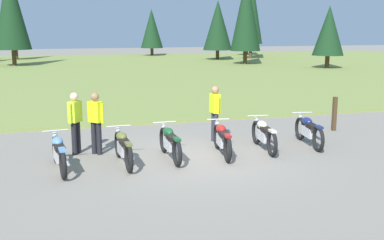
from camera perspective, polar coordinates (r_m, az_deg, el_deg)
The scene contains 13 objects.
ground_plane at distance 12.27m, azimuth 0.80°, elevation -4.65°, with size 140.00×140.00×0.00m, color gray.
grass_moorland at distance 38.18m, azimuth -11.18°, elevation 5.97°, with size 80.00×44.00×0.10m, color olive.
forest_treeline at distance 47.19m, azimuth -8.60°, elevation 12.28°, with size 35.48×24.68×8.77m.
motorcycle_sky_blue at distance 11.52m, azimuth -15.91°, elevation -3.88°, with size 0.62×2.10×0.88m.
motorcycle_olive at distance 11.72m, azimuth -8.38°, elevation -3.31°, with size 0.62×2.10×0.88m.
motorcycle_british_green at distance 12.09m, azimuth -2.71°, elevation -2.75°, with size 0.62×2.10×0.88m.
motorcycle_red at distance 12.48m, azimuth 3.69°, elevation -2.33°, with size 0.62×2.09×0.88m.
motorcycle_cream at distance 13.13m, azimuth 8.74°, elevation -1.75°, with size 0.62×2.10×0.88m.
motorcycle_navy at distance 13.90m, azimuth 14.04°, elevation -1.25°, with size 0.62×2.09×0.88m.
rider_checking_bike at distance 12.84m, azimuth -14.04°, elevation 0.08°, with size 0.39×0.46×1.67m.
rider_in_hivis_vest at distance 13.85m, azimuth 2.81°, elevation 1.18°, with size 0.25×0.55×1.67m.
rider_with_back_turned at distance 12.69m, azimuth -11.64°, elevation 0.05°, with size 0.41×0.43×1.67m.
trail_marker_post at distance 16.12m, azimuth 16.96°, elevation 0.73°, with size 0.12×0.12×1.12m, color #47331E.
Camera 1 is at (-3.51, -11.28, 3.33)m, focal length 43.78 mm.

